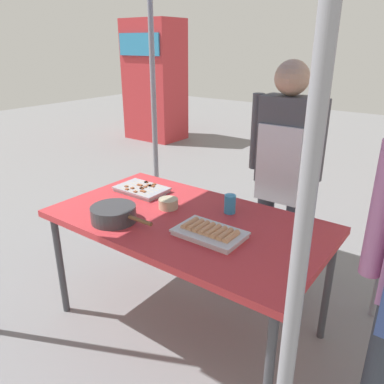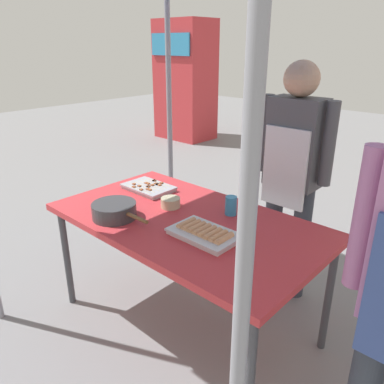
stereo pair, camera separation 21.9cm
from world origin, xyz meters
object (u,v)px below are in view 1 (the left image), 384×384
Objects in this scene: drink_cup_near_edge at (230,204)px; cooking_wok at (114,213)px; tray_meat_skewers at (142,189)px; condiment_bowl at (168,203)px; neighbor_stall_right at (155,81)px; tray_grilled_sausages at (210,232)px; stall_table at (187,227)px; vendor_woman at (284,162)px.

cooking_wok is at bearing -133.73° from drink_cup_near_edge.
condiment_bowl is at bearing -17.74° from tray_meat_skewers.
neighbor_stall_right is (-3.09, 3.62, 0.28)m from tray_meat_skewers.
tray_meat_skewers is at bearing 114.18° from cooking_wok.
stall_table is at bearing 155.94° from tray_grilled_sausages.
cooking_wok is (-0.31, -0.27, 0.10)m from stall_table.
drink_cup_near_edge is at bearing 54.37° from stall_table.
condiment_bowl is (-0.18, 0.05, 0.08)m from stall_table.
cooking_wok reaches higher than stall_table.
vendor_woman reaches higher than condiment_bowl.
condiment_bowl is 0.84m from vendor_woman.
tray_grilled_sausages is 0.23× the size of vendor_woman.
stall_table is 0.29m from drink_cup_near_edge.
tray_meat_skewers is at bearing -49.51° from neighbor_stall_right.
vendor_woman is at bearing 71.42° from stall_table.
condiment_bowl is at bearing 159.38° from tray_grilled_sausages.
neighbor_stall_right is at bearing -38.15° from vendor_woman.
neighbor_stall_right reaches higher than drink_cup_near_edge.
cooking_wok is at bearing -50.96° from neighbor_stall_right.
condiment_bowl reaches higher than stall_table.
tray_meat_skewers is at bearing 162.84° from stall_table.
neighbor_stall_right is at bearing 132.52° from condiment_bowl.
tray_meat_skewers reaches higher than stall_table.
tray_grilled_sausages is at bearing -24.06° from stall_table.
vendor_woman is 0.77× the size of neighbor_stall_right.
cooking_wok is at bearing -111.79° from condiment_bowl.
tray_meat_skewers is 0.67m from drink_cup_near_edge.
vendor_woman is (0.57, 1.03, 0.15)m from cooking_wok.
vendor_woman is (0.02, 0.85, 0.18)m from tray_grilled_sausages.
tray_meat_skewers is 2.86× the size of condiment_bowl.
stall_table is at bearing -125.63° from drink_cup_near_edge.
condiment_bowl is 0.07× the size of vendor_woman.
condiment_bowl is at bearing 68.21° from cooking_wok.
condiment_bowl reaches higher than tray_meat_skewers.
drink_cup_near_edge is (0.66, 0.06, 0.04)m from tray_meat_skewers.
drink_cup_near_edge is 5.18m from neighbor_stall_right.
tray_grilled_sausages is 0.78m from tray_meat_skewers.
stall_table is at bearing 71.42° from vendor_woman.
cooking_wok is 3.70× the size of drink_cup_near_edge.
tray_grilled_sausages is at bearing -19.37° from tray_meat_skewers.
vendor_woman is at bearing 79.81° from drink_cup_near_edge.
tray_grilled_sausages is 3.23× the size of drink_cup_near_edge.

